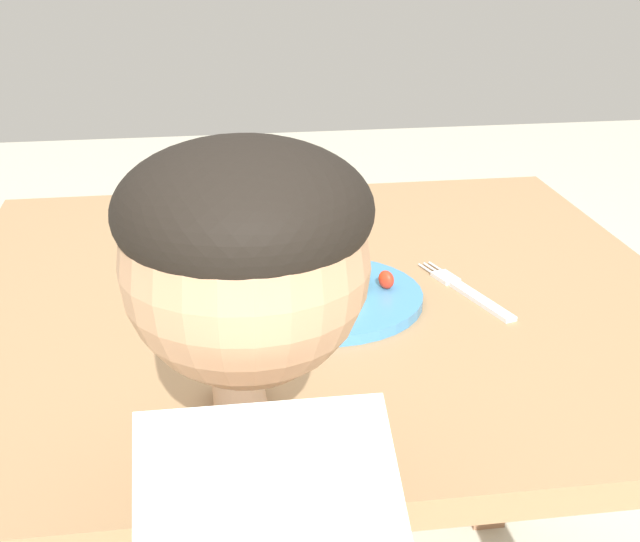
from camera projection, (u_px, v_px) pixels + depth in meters
dining_table at (319, 373)px, 1.28m from camera, size 1.00×0.96×0.76m
plate at (329, 291)px, 1.18m from camera, size 0.27×0.27×0.06m
fork at (468, 292)px, 1.21m from camera, size 0.08×0.21×0.01m
spoon at (189, 289)px, 1.21m from camera, size 0.07×0.19×0.01m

